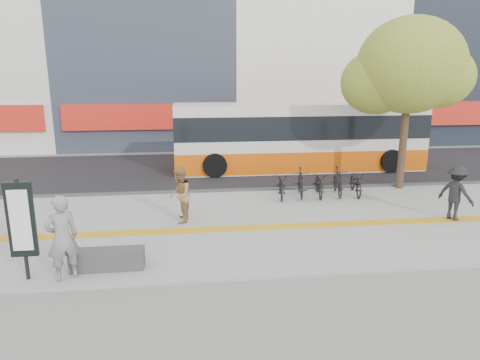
{
  "coord_description": "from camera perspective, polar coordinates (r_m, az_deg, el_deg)",
  "views": [
    {
      "loc": [
        -0.73,
        -10.35,
        4.32
      ],
      "look_at": [
        0.75,
        2.0,
        1.23
      ],
      "focal_mm": 32.24,
      "sensor_mm": 36.0,
      "label": 1
    }
  ],
  "objects": [
    {
      "name": "ground",
      "position": [
        11.24,
        -2.62,
        -8.69
      ],
      "size": [
        120.0,
        120.0,
        0.0
      ],
      "primitive_type": "plane",
      "color": "slate",
      "rests_on": "ground"
    },
    {
      "name": "sidewalk",
      "position": [
        12.62,
        -3.14,
        -5.92
      ],
      "size": [
        40.0,
        7.0,
        0.08
      ],
      "primitive_type": "cube",
      "color": "slate",
      "rests_on": "ground"
    },
    {
      "name": "tactile_strip",
      "position": [
        12.14,
        -2.98,
        -6.51
      ],
      "size": [
        40.0,
        0.45,
        0.01
      ],
      "primitive_type": "cube",
      "color": "gold",
      "rests_on": "sidewalk"
    },
    {
      "name": "street",
      "position": [
        19.84,
        -4.57,
        1.39
      ],
      "size": [
        40.0,
        8.0,
        0.06
      ],
      "primitive_type": "cube",
      "color": "black",
      "rests_on": "ground"
    },
    {
      "name": "curb",
      "position": [
        15.95,
        -3.97,
        -1.56
      ],
      "size": [
        40.0,
        0.25,
        0.14
      ],
      "primitive_type": "cube",
      "color": "#333335",
      "rests_on": "ground"
    },
    {
      "name": "bench",
      "position": [
        10.17,
        -17.11,
        -9.99
      ],
      "size": [
        1.6,
        0.45,
        0.45
      ],
      "primitive_type": "cube",
      "color": "#333335",
      "rests_on": "sidewalk"
    },
    {
      "name": "signboard",
      "position": [
        9.95,
        -26.99,
        -4.91
      ],
      "size": [
        0.55,
        0.1,
        2.2
      ],
      "color": "black",
      "rests_on": "sidewalk"
    },
    {
      "name": "street_tree",
      "position": [
        17.11,
        21.32,
        13.66
      ],
      "size": [
        4.4,
        3.8,
        6.31
      ],
      "color": "#3B291B",
      "rests_on": "sidewalk"
    },
    {
      "name": "bus",
      "position": [
        19.7,
        7.84,
        5.44
      ],
      "size": [
        11.16,
        2.65,
        2.97
      ],
      "color": "silver",
      "rests_on": "street"
    },
    {
      "name": "bicycle_row",
      "position": [
        15.53,
        10.44,
        -0.38
      ],
      "size": [
        3.6,
        1.78,
        0.99
      ],
      "color": "black",
      "rests_on": "sidewalk"
    },
    {
      "name": "seated_woman",
      "position": [
        9.74,
        -22.48,
        -7.1
      ],
      "size": [
        0.81,
        0.73,
        1.85
      ],
      "primitive_type": "imported",
      "rotation": [
        0.0,
        0.0,
        3.7
      ],
      "color": "black",
      "rests_on": "sidewalk"
    },
    {
      "name": "pedestrian_tan",
      "position": [
        12.58,
        -7.96,
        -2.02
      ],
      "size": [
        0.68,
        0.84,
        1.63
      ],
      "primitive_type": "imported",
      "rotation": [
        0.0,
        0.0,
        -1.65
      ],
      "color": "olive",
      "rests_on": "sidewalk"
    },
    {
      "name": "pedestrian_dark",
      "position": [
        14.18,
        26.67,
        -1.54
      ],
      "size": [
        1.05,
        1.22,
        1.64
      ],
      "primitive_type": "imported",
      "rotation": [
        0.0,
        0.0,
        2.08
      ],
      "color": "black",
      "rests_on": "sidewalk"
    }
  ]
}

